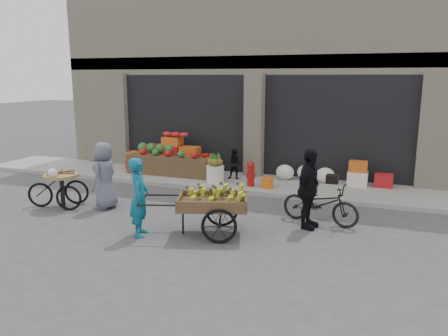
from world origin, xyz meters
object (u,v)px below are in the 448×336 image
at_px(banana_cart, 210,201).
at_px(bicycle, 320,203).
at_px(pineapple_bin, 215,174).
at_px(vendor_grey, 105,176).
at_px(tricycle_cart, 62,185).
at_px(orange_bucket, 267,183).
at_px(fire_hydrant, 251,173).
at_px(cyclist, 309,189).
at_px(vendor_woman, 139,197).
at_px(seated_person, 235,164).

xyz_separation_m(banana_cart, bicycle, (1.98, 1.50, -0.27)).
bearing_deg(pineapple_bin, vendor_grey, -120.02).
height_order(tricycle_cart, vendor_grey, vendor_grey).
distance_m(orange_bucket, bicycle, 2.78).
relative_size(fire_hydrant, vendor_grey, 0.43).
relative_size(pineapple_bin, cyclist, 0.30).
bearing_deg(vendor_woman, pineapple_bin, -20.88).
bearing_deg(cyclist, tricycle_cart, 107.34).
distance_m(banana_cart, vendor_woman, 1.42).
height_order(fire_hydrant, tricycle_cart, tricycle_cart).
bearing_deg(orange_bucket, pineapple_bin, 176.42).
bearing_deg(vendor_woman, bicycle, -80.17).
relative_size(seated_person, vendor_woman, 0.58).
height_order(seated_person, cyclist, cyclist).
bearing_deg(pineapple_bin, orange_bucket, -3.58).
bearing_deg(vendor_woman, banana_cart, -89.39).
bearing_deg(pineapple_bin, seated_person, 56.31).
relative_size(vendor_woman, cyclist, 0.93).
relative_size(pineapple_bin, seated_person, 0.56).
relative_size(fire_hydrant, bicycle, 0.41).
distance_m(pineapple_bin, seated_person, 0.75).
bearing_deg(orange_bucket, seated_person, 149.74).
xyz_separation_m(pineapple_bin, orange_bucket, (1.60, -0.10, -0.10)).
relative_size(bicycle, cyclist, 1.00).
xyz_separation_m(orange_bucket, cyclist, (1.57, -2.54, 0.59)).
relative_size(tricycle_cart, vendor_grey, 0.89).
xyz_separation_m(fire_hydrant, cyclist, (2.07, -2.59, 0.35)).
xyz_separation_m(vendor_woman, tricycle_cart, (-2.84, 1.02, -0.24)).
relative_size(fire_hydrant, vendor_woman, 0.44).
distance_m(pineapple_bin, tricycle_cart, 4.27).
bearing_deg(seated_person, cyclist, -59.43).
height_order(fire_hydrant, banana_cart, banana_cart).
bearing_deg(vendor_grey, vendor_woman, 52.04).
xyz_separation_m(pineapple_bin, bicycle, (3.37, -2.24, 0.08)).
distance_m(banana_cart, cyclist, 2.10).
height_order(fire_hydrant, bicycle, bicycle).
distance_m(pineapple_bin, bicycle, 4.05).
xyz_separation_m(tricycle_cart, bicycle, (6.13, 1.02, -0.11)).
relative_size(tricycle_cart, cyclist, 0.84).
bearing_deg(orange_bucket, vendor_woman, -109.99).
xyz_separation_m(vendor_woman, vendor_grey, (-1.78, 1.33, 0.02)).
distance_m(fire_hydrant, orange_bucket, 0.55).
distance_m(seated_person, vendor_woman, 4.89).
height_order(vendor_woman, bicycle, vendor_woman).
relative_size(banana_cart, tricycle_cart, 1.75).
distance_m(tricycle_cart, bicycle, 6.21).
bearing_deg(vendor_woman, vendor_grey, 31.40).
bearing_deg(fire_hydrant, tricycle_cart, -140.23).
bearing_deg(seated_person, banana_cart, -87.14).
xyz_separation_m(pineapple_bin, seated_person, (0.40, 0.60, 0.21)).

